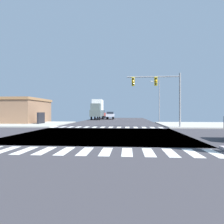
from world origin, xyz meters
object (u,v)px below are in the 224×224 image
Objects in this scene: box_truck_queued_1 at (97,109)px; pickup_farside_1 at (101,114)px; traffic_signal_mast at (159,88)px; bank_building at (4,111)px; sedan_leading_3 at (110,115)px; street_lamp at (158,97)px.

pickup_farside_1 is at bearing -90.00° from box_truck_queued_1.
traffic_signal_mast reaches higher than pickup_farside_1.
traffic_signal_mast is 0.44× the size of bank_building.
pickup_farside_1 is (-10.97, 31.11, -3.45)m from traffic_signal_mast.
pickup_farside_1 reaches higher than sedan_leading_3.
traffic_signal_mast is 0.86× the size of street_lamp.
pickup_farside_1 is at bearing 123.98° from street_lamp.
pickup_farside_1 is 0.71× the size of box_truck_queued_1.
box_truck_queued_1 is (13.58, 15.31, 0.50)m from bank_building.
sedan_leading_3 is (-9.70, 13.01, -3.39)m from street_lamp.
pickup_farside_1 is 7.61m from box_truck_queued_1.
street_lamp is 0.51× the size of bank_building.
bank_building is 2.05× the size of box_truck_queued_1.
bank_building reaches higher than sedan_leading_3.
street_lamp is at bearing 81.95° from traffic_signal_mast.
pickup_farside_1 is (-12.70, 18.84, -3.22)m from street_lamp.
box_truck_queued_1 is (0.00, -7.50, 1.27)m from pickup_farside_1.
traffic_signal_mast is 26.74m from sedan_leading_3.
bank_building is at bearing -171.43° from street_lamp.
bank_building is 26.56m from pickup_farside_1.
pickup_farside_1 is (13.58, 22.81, -0.77)m from bank_building.
box_truck_queued_1 is (-10.97, 23.61, -2.18)m from traffic_signal_mast.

